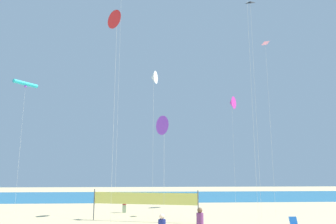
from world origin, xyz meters
TOP-DOWN VIEW (x-y plane):
  - ocean_band at (0.00, 33.75)m, footprint 120.00×20.00m
  - beachgoer_plum_shirt at (3.33, 3.36)m, footprint 0.41×0.41m
  - beachgoer_maroon_shirt at (-1.91, 15.22)m, footprint 0.36×0.36m
  - folding_beach_chair at (9.90, 5.59)m, footprint 0.52×0.65m
  - volleyball_net at (0.04, 10.10)m, footprint 8.24×2.13m
  - kite_white_delta at (0.70, 12.92)m, footprint 0.83×1.30m
  - kite_cyan_tube at (-12.11, 15.69)m, footprint 1.81×2.28m
  - kite_black_diamond at (9.45, 10.35)m, footprint 0.83×0.82m
  - kite_violet_delta at (1.22, 2.75)m, footprint 0.93×1.07m
  - kite_red_delta at (-1.82, 3.76)m, footprint 1.26×1.20m
  - kite_pink_diamond at (11.31, 12.15)m, footprint 0.88×0.87m
  - kite_magenta_delta at (9.66, 18.75)m, footprint 1.25×1.43m

SIDE VIEW (x-z plane):
  - ocean_band at x=0.00m, z-range 0.00..0.01m
  - folding_beach_chair at x=9.90m, z-range 0.02..0.91m
  - beachgoer_maroon_shirt at x=-1.91m, z-range 0.05..1.63m
  - beachgoer_plum_shirt at x=3.33m, z-range 0.06..1.84m
  - volleyball_net at x=0.04m, z-range 0.44..2.84m
  - kite_violet_delta at x=1.22m, z-range 2.95..9.98m
  - kite_magenta_delta at x=9.66m, z-range 5.35..17.49m
  - kite_cyan_tube at x=-12.11m, z-range 6.09..18.74m
  - kite_white_delta at x=0.70m, z-range 5.92..19.02m
  - kite_red_delta at x=-1.82m, z-range 6.42..20.55m
  - kite_pink_diamond at x=11.31m, z-range 7.58..23.67m
  - kite_black_diamond at x=9.45m, z-range 9.08..28.36m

